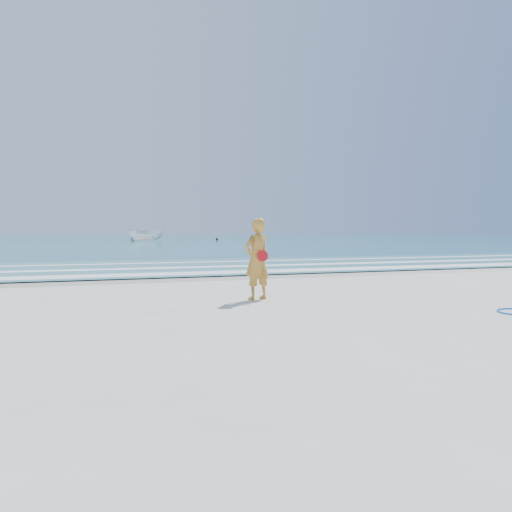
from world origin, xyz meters
name	(u,v)px	position (x,y,z in m)	size (l,w,h in m)	color
ground	(335,322)	(0.00, 0.00, 0.00)	(400.00, 400.00, 0.00)	silver
wet_sand	(213,277)	(0.00, 9.00, 0.00)	(400.00, 2.40, 0.00)	#B2A893
ocean	(105,237)	(0.00, 105.00, 0.02)	(400.00, 190.00, 0.04)	#19727F
shallow	(186,266)	(0.00, 14.00, 0.04)	(400.00, 10.00, 0.01)	#59B7AD
foam_near	(205,273)	(0.00, 10.30, 0.05)	(400.00, 1.40, 0.01)	white
foam_mid	(189,267)	(0.00, 13.20, 0.05)	(400.00, 0.90, 0.01)	white
foam_far	(176,263)	(0.00, 16.50, 0.05)	(400.00, 0.60, 0.01)	white
boat	(146,234)	(4.30, 65.49, 1.03)	(1.93, 5.12, 1.98)	white
buoy	(217,239)	(15.32, 67.44, 0.23)	(0.38, 0.38, 0.38)	black
woman	(257,259)	(-0.37, 3.22, 0.97)	(0.83, 0.70, 1.94)	#C6872E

